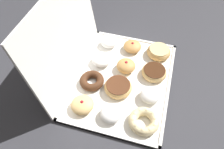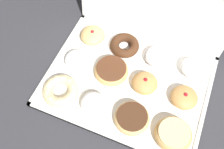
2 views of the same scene
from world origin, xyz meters
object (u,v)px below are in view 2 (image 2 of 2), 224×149
at_px(jelly_filled_donut_7, 184,97).
at_px(powdered_filled_donut_11, 193,68).
at_px(chocolate_frosted_donut_2, 132,118).
at_px(jelly_filled_donut_8, 93,35).
at_px(donut_box, 128,81).
at_px(powdered_filled_donut_1, 93,104).
at_px(chocolate_cake_ring_donut_9, 125,45).
at_px(chocolate_frosted_donut_5, 111,70).
at_px(glazed_ring_donut_3, 173,134).
at_px(jelly_filled_donut_6, 145,82).
at_px(powdered_filled_donut_10, 158,56).
at_px(cruller_donut_0, 60,91).
at_px(powdered_filled_donut_4, 76,60).

relative_size(jelly_filled_donut_7, powdered_filled_donut_11, 1.04).
relative_size(chocolate_frosted_donut_2, jelly_filled_donut_8, 1.21).
xyz_separation_m(jelly_filled_donut_8, powdered_filled_donut_11, (0.38, 0.00, 0.00)).
bearing_deg(donut_box, powdered_filled_donut_1, -117.43).
xyz_separation_m(powdered_filled_donut_1, chocolate_cake_ring_donut_9, (0.01, 0.26, -0.01)).
bearing_deg(donut_box, chocolate_frosted_donut_5, 175.23).
height_order(jelly_filled_donut_8, chocolate_cake_ring_donut_9, jelly_filled_donut_8).
bearing_deg(jelly_filled_donut_7, chocolate_frosted_donut_2, -135.78).
relative_size(glazed_ring_donut_3, jelly_filled_donut_6, 1.31).
distance_m(jelly_filled_donut_7, powdered_filled_donut_10, 0.17).
distance_m(powdered_filled_donut_1, powdered_filled_donut_10, 0.29).
distance_m(glazed_ring_donut_3, chocolate_frosted_donut_5, 0.29).
relative_size(powdered_filled_donut_1, glazed_ring_donut_3, 0.73).
height_order(donut_box, cruller_donut_0, cruller_donut_0).
relative_size(donut_box, chocolate_frosted_donut_2, 4.88).
bearing_deg(powdered_filled_donut_10, glazed_ring_donut_3, -63.44).
relative_size(glazed_ring_donut_3, jelly_filled_donut_8, 1.23).
height_order(donut_box, chocolate_cake_ring_donut_9, chocolate_cake_ring_donut_9).
xyz_separation_m(chocolate_frosted_donut_2, powdered_filled_donut_10, (0.01, 0.25, 0.00)).
bearing_deg(chocolate_frosted_donut_2, jelly_filled_donut_7, 44.22).
xyz_separation_m(cruller_donut_0, powdered_filled_donut_1, (0.12, -0.00, 0.00)).
bearing_deg(jelly_filled_donut_8, powdered_filled_donut_4, -93.69).
relative_size(glazed_ring_donut_3, chocolate_cake_ring_donut_9, 1.06).
bearing_deg(powdered_filled_donut_10, chocolate_frosted_donut_5, -138.42).
height_order(donut_box, powdered_filled_donut_4, powdered_filled_donut_4).
distance_m(jelly_filled_donut_7, jelly_filled_donut_8, 0.40).
relative_size(jelly_filled_donut_6, powdered_filled_donut_10, 0.95).
bearing_deg(donut_box, powdered_filled_donut_4, -179.37).
height_order(jelly_filled_donut_6, jelly_filled_donut_8, jelly_filled_donut_6).
distance_m(cruller_donut_0, powdered_filled_donut_1, 0.12).
height_order(chocolate_frosted_donut_2, jelly_filled_donut_7, jelly_filled_donut_7).
bearing_deg(cruller_donut_0, jelly_filled_donut_7, 18.65).
distance_m(chocolate_frosted_donut_5, powdered_filled_donut_11, 0.28).
relative_size(glazed_ring_donut_3, chocolate_frosted_donut_5, 0.96).
relative_size(chocolate_frosted_donut_5, chocolate_cake_ring_donut_9, 1.10).
distance_m(powdered_filled_donut_10, powdered_filled_donut_11, 0.13).
xyz_separation_m(glazed_ring_donut_3, powdered_filled_donut_11, (0.00, 0.25, 0.00)).
relative_size(glazed_ring_donut_3, powdered_filled_donut_10, 1.24).
height_order(powdered_filled_donut_4, chocolate_cake_ring_donut_9, powdered_filled_donut_4).
height_order(glazed_ring_donut_3, powdered_filled_donut_10, powdered_filled_donut_10).
bearing_deg(powdered_filled_donut_4, powdered_filled_donut_10, 25.21).
height_order(chocolate_frosted_donut_2, jelly_filled_donut_8, jelly_filled_donut_8).
distance_m(chocolate_frosted_donut_5, jelly_filled_donut_8, 0.17).
xyz_separation_m(glazed_ring_donut_3, chocolate_cake_ring_donut_9, (-0.25, 0.25, -0.00)).
bearing_deg(jelly_filled_donut_6, chocolate_frosted_donut_2, -89.16).
distance_m(jelly_filled_donut_6, powdered_filled_donut_11, 0.18).
height_order(cruller_donut_0, jelly_filled_donut_6, jelly_filled_donut_6).
xyz_separation_m(powdered_filled_donut_4, jelly_filled_donut_8, (0.01, 0.12, -0.00)).
bearing_deg(jelly_filled_donut_7, jelly_filled_donut_6, 177.55).
distance_m(jelly_filled_donut_6, chocolate_cake_ring_donut_9, 0.17).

